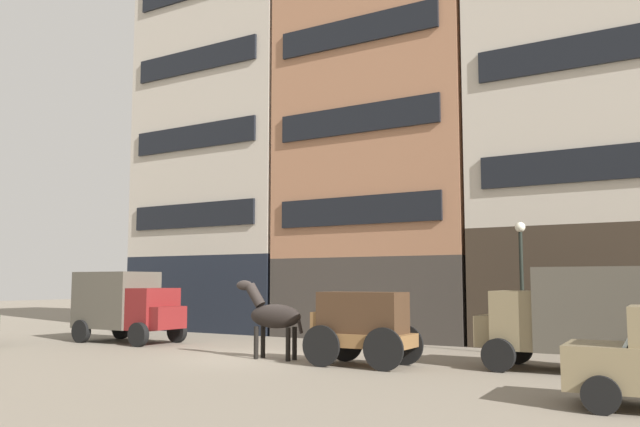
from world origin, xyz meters
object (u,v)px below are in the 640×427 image
(delivery_truck_near, at_px, (127,304))
(pedestrian_officer, at_px, (140,311))
(draft_horse, at_px, (273,315))
(streetlamp_curbside, at_px, (521,268))
(delivery_truck_far, at_px, (573,315))
(cargo_wagon, at_px, (361,323))

(delivery_truck_near, xyz_separation_m, pedestrian_officer, (-2.59, 3.07, -0.44))
(draft_horse, height_order, streetlamp_curbside, streetlamp_curbside)
(delivery_truck_near, height_order, delivery_truck_far, same)
(pedestrian_officer, bearing_deg, draft_horse, -23.59)
(pedestrian_officer, bearing_deg, cargo_wagon, -18.77)
(delivery_truck_near, xyz_separation_m, streetlamp_curbside, (13.78, 3.43, 1.25))
(delivery_truck_far, bearing_deg, cargo_wagon, -161.32)
(cargo_wagon, xyz_separation_m, delivery_truck_near, (-10.74, 1.46, 0.28))
(draft_horse, distance_m, delivery_truck_far, 8.28)
(cargo_wagon, xyz_separation_m, pedestrian_officer, (-13.33, 4.53, -0.17))
(delivery_truck_far, height_order, pedestrian_officer, delivery_truck_far)
(pedestrian_officer, xyz_separation_m, streetlamp_curbside, (16.37, 0.37, 1.69))
(delivery_truck_far, distance_m, streetlamp_curbside, 4.00)
(draft_horse, bearing_deg, delivery_truck_near, 169.34)
(draft_horse, bearing_deg, streetlamp_curbside, 39.30)
(draft_horse, height_order, pedestrian_officer, draft_horse)
(pedestrian_officer, distance_m, streetlamp_curbside, 16.46)
(cargo_wagon, height_order, delivery_truck_near, delivery_truck_near)
(draft_horse, height_order, delivery_truck_far, delivery_truck_far)
(delivery_truck_near, height_order, streetlamp_curbside, streetlamp_curbside)
(cargo_wagon, relative_size, streetlamp_curbside, 0.72)
(pedestrian_officer, height_order, streetlamp_curbside, streetlamp_curbside)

